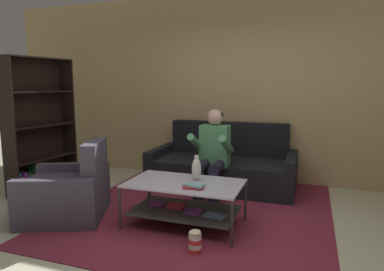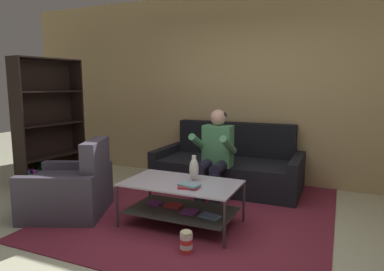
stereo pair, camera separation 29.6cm
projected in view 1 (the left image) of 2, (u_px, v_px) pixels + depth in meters
name	position (u px, v px, depth m)	size (l,w,h in m)	color
ground	(192.00, 245.00, 3.25)	(16.80, 16.80, 0.00)	beige
back_partition	(245.00, 88.00, 5.32)	(8.40, 0.12, 2.90)	tan
couch	(223.00, 167.00, 5.07)	(2.08, 0.98, 0.93)	black
person_seated_center	(213.00, 151.00, 4.47)	(0.50, 0.58, 1.18)	#1D1D2F
coffee_table	(185.00, 197.00, 3.64)	(1.21, 0.70, 0.48)	#BCB4CB
area_rug	(204.00, 205.00, 4.28)	(3.00, 3.47, 0.01)	maroon
vase	(196.00, 169.00, 3.69)	(0.10, 0.10, 0.27)	silver
book_stack	(194.00, 186.00, 3.43)	(0.23, 0.20, 0.04)	red
bookshelf	(36.00, 138.00, 4.81)	(0.42, 1.05, 1.87)	black
armchair	(68.00, 193.00, 3.87)	(1.11, 1.10, 0.88)	#423C4B
popcorn_tub	(195.00, 241.00, 3.08)	(0.12, 0.12, 0.21)	red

